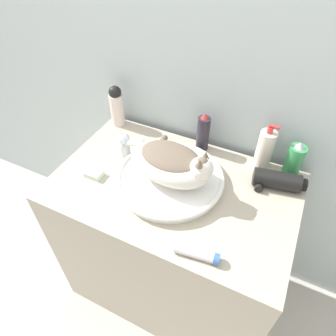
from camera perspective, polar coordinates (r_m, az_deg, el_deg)
The scene contains 13 objects.
ground_plane at distance 1.74m, azimuth -4.08°, elevation -28.60°, with size 12.00×12.00×0.00m, color #B7B2A8.
wall_back at distance 1.21m, azimuth 8.94°, elevation 21.15°, with size 8.00×0.05×2.40m.
vanity_counter at distance 1.48m, azimuth 0.86°, elevation -13.93°, with size 0.94×0.60×0.81m.
sink_basin at distance 1.16m, azimuth 0.33°, elevation -2.00°, with size 0.42×0.42×0.04m.
cat at distance 1.10m, azimuth 0.73°, elevation 1.11°, with size 0.34×0.30×0.16m.
faucet at distance 1.25m, azimuth -7.94°, elevation 4.59°, with size 0.15×0.07×0.14m.
spray_bottle_trigger at distance 1.25m, azimuth 22.89°, elevation 1.30°, with size 0.06×0.06×0.16m.
hairspray_can_black at distance 1.28m, azimuth 6.70°, elevation 6.64°, with size 0.05×0.05×0.18m.
soap_pump_bottle at distance 1.24m, azimuth 17.92°, elevation 3.38°, with size 0.07×0.07×0.21m.
lotion_bottle_white at distance 1.44m, azimuth -9.74°, elevation 11.62°, with size 0.06×0.06×0.20m.
cream_tube at distance 0.97m, azimuth 5.64°, elevation -15.94°, with size 0.15×0.05×0.04m.
hair_dryer at distance 1.21m, azimuth 19.89°, elevation -2.19°, with size 0.20×0.11×0.07m.
soap_bar at distance 1.23m, azimuth -13.91°, elevation -1.01°, with size 0.07×0.05×0.02m.
Camera 1 is at (0.33, -0.42, 1.66)m, focal length 32.00 mm.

